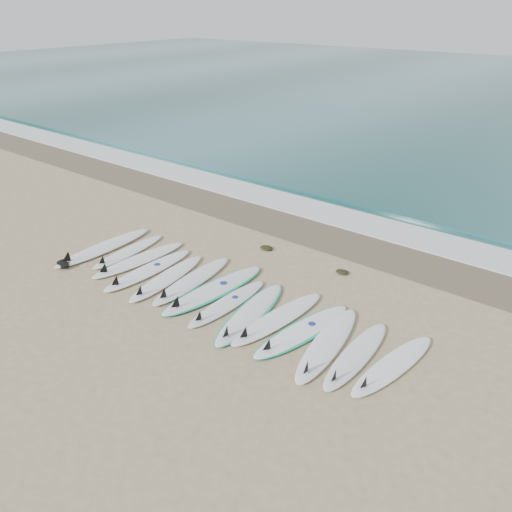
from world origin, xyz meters
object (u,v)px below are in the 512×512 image
Objects in this scene: surfboard_7 at (226,304)px; leash_coil at (64,264)px; surfboard_13 at (391,366)px; surfboard_0 at (102,248)px.

surfboard_7 is 4.37m from leash_coil.
surfboard_13 is 5.19× the size of leash_coil.
surfboard_13 is 7.91m from leash_coil.
surfboard_13 is (7.79, 0.24, -0.01)m from surfboard_0.
surfboard_13 reaches higher than surfboard_7.
surfboard_13 is (3.56, 0.27, 0.00)m from surfboard_7.
surfboard_13 reaches higher than leash_coil.
surfboard_7 reaches higher than leash_coil.
surfboard_7 is at bearing -0.78° from surfboard_0.
surfboard_13 is at bearing 4.99° from surfboard_7.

